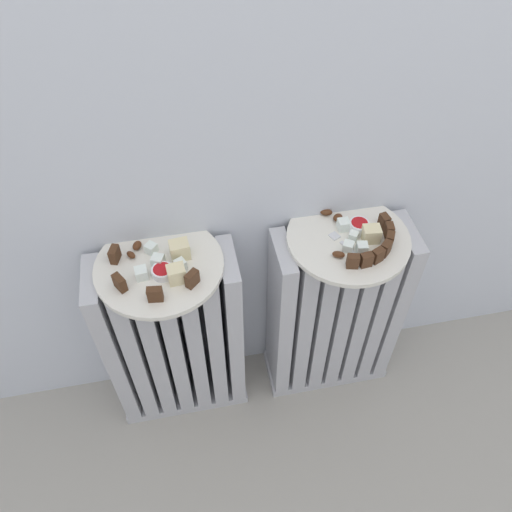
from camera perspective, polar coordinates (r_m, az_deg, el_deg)
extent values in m
plane|color=gray|center=(1.53, 2.20, -22.56)|extent=(6.00, 6.00, 0.00)
cube|color=#B2B2B7|center=(1.62, -7.83, -14.42)|extent=(0.36, 0.15, 0.03)
cube|color=#B2B2B7|center=(1.39, -15.44, -9.63)|extent=(0.04, 0.15, 0.55)
cube|color=#B2B2B7|center=(1.38, -13.33, -9.37)|extent=(0.04, 0.15, 0.55)
cube|color=#B2B2B7|center=(1.37, -11.21, -9.10)|extent=(0.04, 0.15, 0.55)
cube|color=#B2B2B7|center=(1.37, -9.08, -8.81)|extent=(0.04, 0.15, 0.55)
cube|color=#B2B2B7|center=(1.37, -6.94, -8.51)|extent=(0.04, 0.15, 0.55)
cube|color=#B2B2B7|center=(1.37, -4.81, -8.19)|extent=(0.04, 0.15, 0.55)
cube|color=#B2B2B7|center=(1.37, -2.68, -7.87)|extent=(0.04, 0.15, 0.55)
cube|color=#B2B2B7|center=(1.66, 7.56, -11.83)|extent=(0.36, 0.15, 0.03)
cube|color=#B2B2B7|center=(1.39, 2.65, -7.01)|extent=(0.04, 0.15, 0.55)
cube|color=#B2B2B7|center=(1.40, 4.71, -6.66)|extent=(0.04, 0.15, 0.55)
cube|color=#B2B2B7|center=(1.41, 6.73, -6.30)|extent=(0.04, 0.15, 0.55)
cube|color=#B2B2B7|center=(1.42, 8.72, -5.95)|extent=(0.04, 0.15, 0.55)
cube|color=#B2B2B7|center=(1.43, 10.67, -5.59)|extent=(0.04, 0.15, 0.55)
cube|color=#B2B2B7|center=(1.45, 12.58, -5.24)|extent=(0.04, 0.15, 0.55)
cube|color=#B2B2B7|center=(1.47, 14.44, -4.89)|extent=(0.04, 0.15, 0.55)
cylinder|color=silver|center=(1.15, -10.74, -1.11)|extent=(0.29, 0.29, 0.01)
cylinder|color=silver|center=(1.20, 10.25, 1.94)|extent=(0.29, 0.29, 0.01)
cube|color=#472B19|center=(1.16, -15.49, 0.18)|extent=(0.03, 0.03, 0.04)
cube|color=#472B19|center=(1.10, -14.96, -2.90)|extent=(0.03, 0.04, 0.04)
cube|color=#472B19|center=(1.07, -11.20, -4.22)|extent=(0.03, 0.02, 0.04)
cube|color=#472B19|center=(1.08, -7.14, -2.53)|extent=(0.03, 0.03, 0.04)
cube|color=beige|center=(1.14, -8.51, 0.69)|extent=(0.05, 0.04, 0.04)
cube|color=beige|center=(1.09, -8.86, -2.00)|extent=(0.04, 0.04, 0.04)
cube|color=white|center=(1.13, -10.88, -0.52)|extent=(0.03, 0.03, 0.02)
cube|color=white|center=(1.12, -12.66, -1.89)|extent=(0.03, 0.03, 0.03)
cube|color=white|center=(1.16, -11.63, 0.84)|extent=(0.03, 0.03, 0.02)
cube|color=white|center=(1.12, -8.45, -0.97)|extent=(0.03, 0.03, 0.02)
ellipsoid|color=#4C2814|center=(1.18, -13.12, 1.14)|extent=(0.03, 0.03, 0.02)
ellipsoid|color=#4C2814|center=(1.16, -13.77, 0.13)|extent=(0.03, 0.03, 0.01)
cylinder|color=white|center=(1.12, -10.36, -1.75)|extent=(0.05, 0.05, 0.02)
cylinder|color=#B21419|center=(1.11, -10.40, -1.58)|extent=(0.04, 0.04, 0.01)
cube|color=#472B19|center=(1.13, 10.75, -0.58)|extent=(0.03, 0.02, 0.03)
cube|color=#472B19|center=(1.13, 12.20, -0.44)|extent=(0.03, 0.02, 0.03)
cube|color=#472B19|center=(1.15, 13.41, 0.05)|extent=(0.03, 0.03, 0.03)
cube|color=#472B19|center=(1.17, 14.26, 0.83)|extent=(0.03, 0.03, 0.03)
cube|color=#472B19|center=(1.19, 14.67, 1.77)|extent=(0.03, 0.03, 0.03)
cube|color=#472B19|center=(1.21, 14.60, 2.79)|extent=(0.02, 0.03, 0.03)
cube|color=#472B19|center=(1.23, 14.10, 3.77)|extent=(0.02, 0.03, 0.03)
cube|color=beige|center=(1.19, 12.72, 2.41)|extent=(0.04, 0.04, 0.04)
cube|color=white|center=(1.16, 11.74, 0.89)|extent=(0.03, 0.03, 0.02)
cube|color=white|center=(1.19, 10.81, 2.20)|extent=(0.03, 0.03, 0.02)
cube|color=white|center=(1.21, 9.72, 3.46)|extent=(0.03, 0.03, 0.03)
cube|color=white|center=(1.16, 10.24, 1.04)|extent=(0.03, 0.03, 0.02)
ellipsoid|color=#4C2814|center=(1.15, 9.19, 0.17)|extent=(0.03, 0.03, 0.02)
ellipsoid|color=#4C2814|center=(1.23, 9.11, 4.26)|extent=(0.03, 0.03, 0.02)
ellipsoid|color=#4C2814|center=(1.24, 7.84, 4.87)|extent=(0.03, 0.03, 0.01)
cylinder|color=white|center=(1.21, 11.39, 3.25)|extent=(0.05, 0.05, 0.02)
cylinder|color=#B21419|center=(1.20, 11.44, 3.47)|extent=(0.04, 0.04, 0.01)
cube|color=silver|center=(1.17, 10.41, 0.73)|extent=(0.03, 0.06, 0.00)
cube|color=silver|center=(1.19, 8.74, 2.22)|extent=(0.03, 0.03, 0.00)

